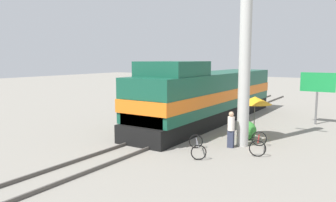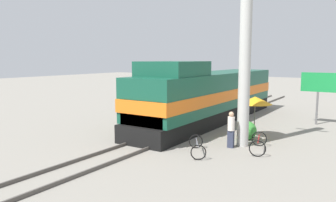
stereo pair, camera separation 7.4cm
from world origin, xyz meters
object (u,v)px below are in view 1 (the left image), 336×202
at_px(locomotive, 208,96).
at_px(utility_pole, 245,53).
at_px(bicycle, 258,143).
at_px(bicycle_spare, 197,146).
at_px(billboard_sign, 318,85).
at_px(person_bystander, 231,128).
at_px(vendor_umbrella, 255,100).

height_order(locomotive, utility_pole, utility_pole).
height_order(bicycle, bicycle_spare, bicycle).
relative_size(locomotive, bicycle_spare, 8.37).
xyz_separation_m(billboard_sign, person_bystander, (-2.54, -8.54, -1.62)).
distance_m(vendor_umbrella, person_bystander, 2.81).
bearing_deg(bicycle, person_bystander, -9.12).
distance_m(utility_pole, bicycle_spare, 5.12).
bearing_deg(bicycle_spare, utility_pole, -148.12).
bearing_deg(bicycle, vendor_umbrella, -82.50).
bearing_deg(locomotive, billboard_sign, 26.09).
xyz_separation_m(vendor_umbrella, bicycle, (1.02, -2.41, -1.72)).
xyz_separation_m(person_bystander, bicycle, (1.33, 0.15, -0.60)).
bearing_deg(utility_pole, vendor_umbrella, 91.19).
distance_m(billboard_sign, bicycle_spare, 11.17).
relative_size(locomotive, billboard_sign, 4.87).
height_order(vendor_umbrella, billboard_sign, billboard_sign).
relative_size(utility_pole, billboard_sign, 2.67).
bearing_deg(utility_pole, bicycle, -27.83).
distance_m(billboard_sign, person_bystander, 9.06).
height_order(locomotive, bicycle_spare, locomotive).
xyz_separation_m(locomotive, utility_pole, (4.25, -4.73, 2.81)).
bearing_deg(bicycle_spare, billboard_sign, -140.04).
bearing_deg(bicycle, locomotive, -60.54).
distance_m(vendor_umbrella, billboard_sign, 6.41).
height_order(locomotive, billboard_sign, locomotive).
bearing_deg(bicycle, billboard_sign, -113.58).
xyz_separation_m(locomotive, billboard_sign, (6.43, 3.15, 0.77)).
bearing_deg(billboard_sign, bicycle_spare, -108.26).
bearing_deg(billboard_sign, utility_pole, -105.50).
relative_size(billboard_sign, bicycle_spare, 1.72).
xyz_separation_m(locomotive, person_bystander, (3.89, -5.40, -0.84)).
bearing_deg(vendor_umbrella, locomotive, 145.98).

